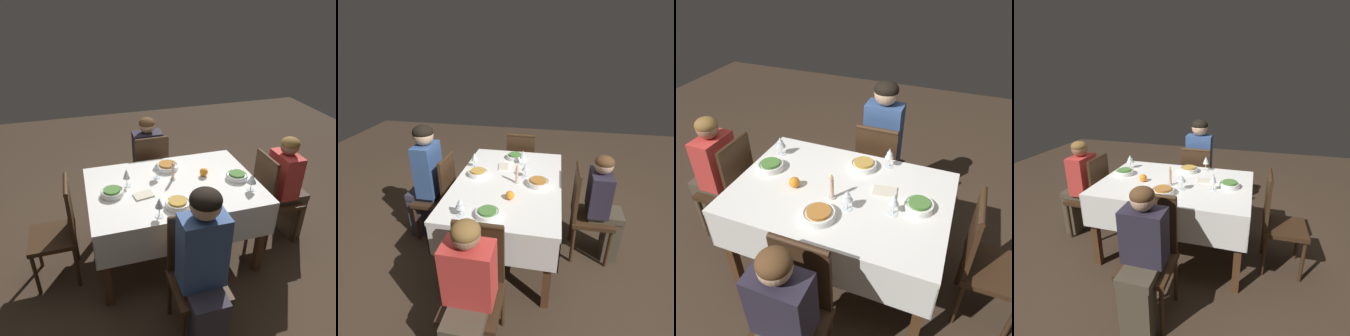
# 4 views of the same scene
# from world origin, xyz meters

# --- Properties ---
(ground_plane) EXTENTS (8.00, 8.00, 0.00)m
(ground_plane) POSITION_xyz_m (0.00, 0.00, 0.00)
(ground_plane) COLOR #3D2D21
(dining_table) EXTENTS (1.43, 0.97, 0.75)m
(dining_table) POSITION_xyz_m (0.00, 0.00, 0.66)
(dining_table) COLOR white
(dining_table) RESTS_ON ground_plane
(chair_south) EXTENTS (0.37, 0.37, 0.92)m
(chair_south) POSITION_xyz_m (-0.06, -0.72, 0.50)
(chair_south) COLOR #382314
(chair_south) RESTS_ON ground_plane
(chair_north) EXTENTS (0.37, 0.37, 0.92)m
(chair_north) POSITION_xyz_m (-0.03, 0.72, 0.50)
(chair_north) COLOR #382314
(chair_north) RESTS_ON ground_plane
(chair_east) EXTENTS (0.37, 0.37, 0.92)m
(chair_east) POSITION_xyz_m (0.95, -0.04, 0.50)
(chair_east) COLOR #382314
(chair_east) RESTS_ON ground_plane
(chair_west) EXTENTS (0.37, 0.37, 0.92)m
(chair_west) POSITION_xyz_m (-0.95, -0.00, 0.50)
(chair_west) COLOR #382314
(chair_west) RESTS_ON ground_plane
(person_adult_denim) EXTENTS (0.30, 0.34, 1.22)m
(person_adult_denim) POSITION_xyz_m (-0.06, -0.87, 0.69)
(person_adult_denim) COLOR #383342
(person_adult_denim) RESTS_ON ground_plane
(person_child_dark) EXTENTS (0.30, 0.33, 1.06)m
(person_child_dark) POSITION_xyz_m (-0.03, 0.88, 0.58)
(person_child_dark) COLOR #4C4233
(person_child_dark) RESTS_ON ground_plane
(person_child_red) EXTENTS (0.33, 0.30, 1.07)m
(person_child_red) POSITION_xyz_m (1.11, -0.04, 0.59)
(person_child_red) COLOR #4C4233
(person_child_red) RESTS_ON ground_plane
(bowl_south) EXTENTS (0.19, 0.19, 0.06)m
(bowl_south) POSITION_xyz_m (-0.06, -0.31, 0.78)
(bowl_south) COLOR white
(bowl_south) RESTS_ON dining_table
(wine_glass_south) EXTENTS (0.06, 0.06, 0.16)m
(wine_glass_south) POSITION_xyz_m (-0.22, -0.38, 0.86)
(wine_glass_south) COLOR white
(wine_glass_south) RESTS_ON dining_table
(bowl_north) EXTENTS (0.20, 0.20, 0.06)m
(bowl_north) POSITION_xyz_m (0.02, 0.28, 0.78)
(bowl_north) COLOR white
(bowl_north) RESTS_ON dining_table
(wine_glass_north) EXTENTS (0.07, 0.07, 0.14)m
(wine_glass_north) POSITION_xyz_m (-0.10, 0.15, 0.86)
(wine_glass_north) COLOR white
(wine_glass_north) RESTS_ON dining_table
(bowl_east) EXTENTS (0.19, 0.19, 0.06)m
(bowl_east) POSITION_xyz_m (0.56, -0.06, 0.78)
(bowl_east) COLOR white
(bowl_east) RESTS_ON dining_table
(wine_glass_east) EXTENTS (0.08, 0.08, 0.15)m
(wine_glass_east) POSITION_xyz_m (0.59, -0.25, 0.86)
(wine_glass_east) COLOR white
(wine_glass_east) RESTS_ON dining_table
(bowl_west) EXTENTS (0.18, 0.18, 0.06)m
(bowl_west) POSITION_xyz_m (-0.51, -0.02, 0.78)
(bowl_west) COLOR white
(bowl_west) RESTS_ON dining_table
(wine_glass_west) EXTENTS (0.06, 0.06, 0.16)m
(wine_glass_west) POSITION_xyz_m (-0.37, 0.09, 0.86)
(wine_glass_west) COLOR white
(wine_glass_west) RESTS_ON dining_table
(candle_centerpiece) EXTENTS (0.05, 0.05, 0.19)m
(candle_centerpiece) POSITION_xyz_m (0.02, 0.08, 0.83)
(candle_centerpiece) COLOR beige
(candle_centerpiece) RESTS_ON dining_table
(orange_fruit) EXTENTS (0.07, 0.07, 0.07)m
(orange_fruit) POSITION_xyz_m (0.30, 0.07, 0.79)
(orange_fruit) COLOR orange
(orange_fruit) RESTS_ON dining_table
(napkin_red_folded) EXTENTS (0.17, 0.13, 0.01)m
(napkin_red_folded) POSITION_xyz_m (-0.27, -0.10, 0.76)
(napkin_red_folded) COLOR beige
(napkin_red_folded) RESTS_ON dining_table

